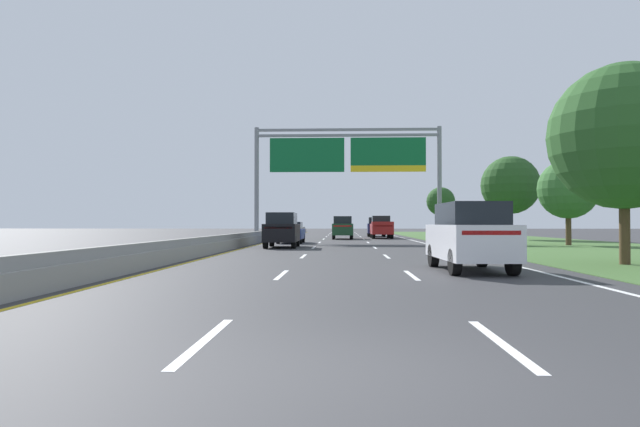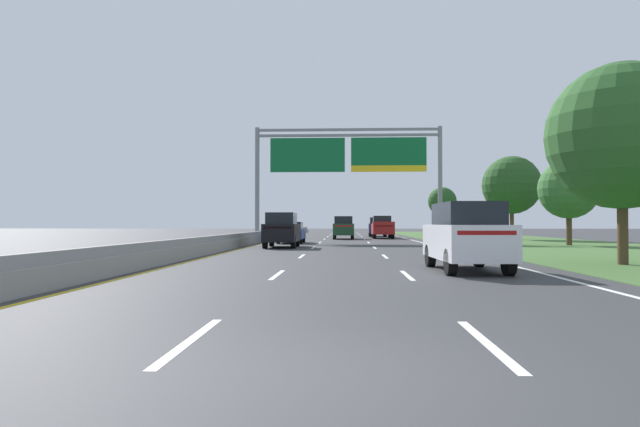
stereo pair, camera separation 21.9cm
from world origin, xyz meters
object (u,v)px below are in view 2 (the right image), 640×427
Objects in this scene: car_darkgreen_centre_lane_suv at (343,227)px; pickup_truck_red at (382,227)px; car_white_right_lane_suv at (466,235)px; roadside_tree_mid at (569,189)px; car_black_left_lane_suv at (282,229)px; car_navy_right_lane_suv at (377,227)px; roadside_tree_distant at (442,202)px; car_blue_left_lane_sedan at (291,232)px; roadside_tree_near at (622,136)px; overhead_sign_gantry at (348,160)px; roadside_tree_far at (512,185)px.

pickup_truck_red is at bearing -55.31° from car_darkgreen_centre_lane_suv.
car_darkgreen_centre_lane_suv is at bearing 4.88° from car_white_right_lane_suv.
roadside_tree_mid reaches higher than pickup_truck_red.
car_navy_right_lane_suv is at bearing -15.28° from car_black_left_lane_suv.
roadside_tree_distant is (7.76, 11.49, 2.94)m from pickup_truck_red.
pickup_truck_red reaches higher than car_white_right_lane_suv.
roadside_tree_mid reaches higher than car_blue_left_lane_sedan.
roadside_tree_near is at bearing -162.83° from car_darkgreen_centre_lane_suv.
overhead_sign_gantry is 26.63m from roadside_tree_near.
car_blue_left_lane_sedan is 0.59× the size of roadside_tree_far.
car_darkgreen_centre_lane_suv is 0.82× the size of roadside_tree_distant.
overhead_sign_gantry is at bearing 161.59° from pickup_truck_red.
overhead_sign_gantry is 18.36m from car_navy_right_lane_suv.
roadside_tree_far is (0.07, 13.04, 1.15)m from roadside_tree_mid.
roadside_tree_mid is at bearing -90.30° from roadside_tree_far.
car_white_right_lane_suv and car_black_left_lane_suv have the same top height.
car_black_left_lane_suv is 35.97m from roadside_tree_distant.
car_black_left_lane_suv is at bearing -168.39° from roadside_tree_mid.
car_blue_left_lane_sedan is 29.49m from roadside_tree_distant.
car_black_left_lane_suv is (0.15, -7.50, 0.28)m from car_blue_left_lane_sedan.
car_black_left_lane_suv is (-3.68, -18.34, 0.00)m from car_darkgreen_centre_lane_suv.
overhead_sign_gantry is 12.96m from car_black_left_lane_suv.
car_blue_left_lane_sedan is 0.77× the size of roadside_tree_distant.
roadside_tree_near is at bearing -105.87° from roadside_tree_mid.
roadside_tree_far is at bearing -109.58° from pickup_truck_red.
car_white_right_lane_suv is (3.55, -27.44, -5.47)m from overhead_sign_gantry.
overhead_sign_gantry reaches higher than roadside_tree_mid.
car_black_left_lane_suv is (-7.62, 16.43, 0.00)m from car_white_right_lane_suv.
overhead_sign_gantry is 24.31m from roadside_tree_distant.
car_black_left_lane_suv is at bearing 166.81° from car_navy_right_lane_suv.
car_white_right_lane_suv is at bearing -98.85° from roadside_tree_distant.
car_darkgreen_centre_lane_suv is (-3.79, -2.63, 0.02)m from pickup_truck_red.
car_black_left_lane_suv is 25.49m from roadside_tree_far.
roadside_tree_distant is at bearing 88.06° from roadside_tree_near.
car_navy_right_lane_suv reaches higher than car_blue_left_lane_sedan.
car_darkgreen_centre_lane_suv reaches higher than car_blue_left_lane_sedan.
car_blue_left_lane_sedan is (-7.53, -20.72, -0.28)m from car_navy_right_lane_suv.
overhead_sign_gantry is 11.87m from pickup_truck_red.
car_black_left_lane_suv is at bearing 168.54° from car_darkgreen_centre_lane_suv.
car_blue_left_lane_sedan is 7.51m from car_black_left_lane_suv.
car_darkgreen_centre_lane_suv is at bearing -19.43° from car_blue_left_lane_sedan.
roadside_tree_far reaches higher than car_blue_left_lane_sedan.
car_navy_right_lane_suv is 0.63× the size of roadside_tree_far.
roadside_tree_mid is at bearing -146.43° from pickup_truck_red.
car_navy_right_lane_suv is 0.83× the size of roadside_tree_distant.
roadside_tree_near is (9.59, -24.76, -2.01)m from overhead_sign_gantry.
overhead_sign_gantry is 3.17× the size of car_navy_right_lane_suv.
roadside_tree_mid is (11.27, -24.39, 2.64)m from car_navy_right_lane_suv.
overhead_sign_gantry is 15.87m from roadside_tree_far.
roadside_tree_mid reaches higher than car_white_right_lane_suv.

